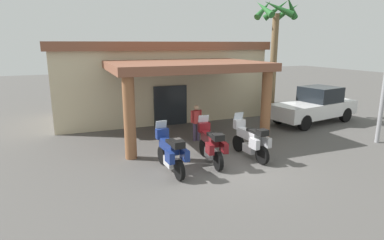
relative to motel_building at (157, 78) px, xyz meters
The scene contains 8 objects.
ground_plane 9.23m from the motel_building, 90.57° to the right, with size 80.00×80.00×0.00m, color #514F4C.
motel_building is the anchor object (origin of this frame).
motorcycle_blue 9.00m from the motel_building, 105.01° to the right, with size 0.71×2.21×1.61m.
motorcycle_maroon 8.54m from the motel_building, 94.62° to the right, with size 0.77×2.21×1.61m.
motorcycle_silver 8.66m from the motel_building, 83.63° to the right, with size 0.71×2.21×1.61m.
pedestrian 5.80m from the motel_building, 90.29° to the right, with size 0.53×0.32×1.63m.
pickup_truck_white 9.04m from the motel_building, 35.24° to the right, with size 5.42×2.65×1.95m.
palm_tree_near_portico 7.16m from the motel_building, 30.95° to the right, with size 2.36×2.46×6.73m.
Camera 1 is at (-5.62, -9.24, 4.26)m, focal length 29.93 mm.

